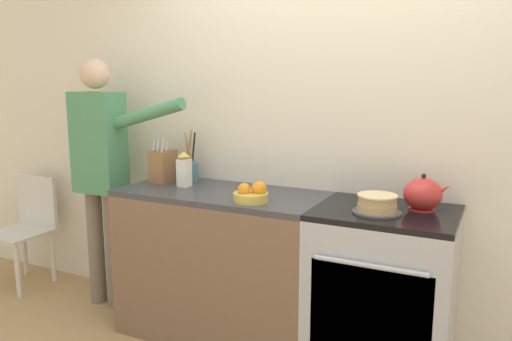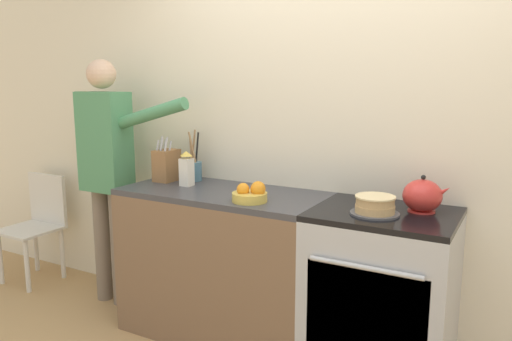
{
  "view_description": "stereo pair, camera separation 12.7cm",
  "coord_description": "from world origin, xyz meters",
  "px_view_note": "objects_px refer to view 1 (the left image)",
  "views": [
    {
      "loc": [
        0.82,
        -2.21,
        1.57
      ],
      "look_at": [
        -0.42,
        0.26,
        1.07
      ],
      "focal_mm": 35.0,
      "sensor_mm": 36.0,
      "label": 1
    },
    {
      "loc": [
        0.93,
        -2.15,
        1.57
      ],
      "look_at": [
        -0.42,
        0.26,
        1.07
      ],
      "focal_mm": 35.0,
      "sensor_mm": 36.0,
      "label": 2
    }
  ],
  "objects_px": {
    "knife_block": "(163,166)",
    "milk_carton": "(184,170)",
    "utensil_crock": "(191,170)",
    "dining_chair": "(28,223)",
    "person_baker": "(101,162)",
    "tea_kettle": "(423,194)",
    "fruit_bowl": "(253,194)",
    "stove_range": "(382,294)",
    "layer_cake": "(377,204)"
  },
  "relations": [
    {
      "from": "knife_block",
      "to": "milk_carton",
      "type": "height_order",
      "value": "knife_block"
    },
    {
      "from": "utensil_crock",
      "to": "dining_chair",
      "type": "bearing_deg",
      "value": -175.43
    },
    {
      "from": "milk_carton",
      "to": "person_baker",
      "type": "relative_size",
      "value": 0.13
    },
    {
      "from": "tea_kettle",
      "to": "knife_block",
      "type": "relative_size",
      "value": 0.8
    },
    {
      "from": "knife_block",
      "to": "fruit_bowl",
      "type": "xyz_separation_m",
      "value": [
        0.76,
        -0.22,
        -0.06
      ]
    },
    {
      "from": "knife_block",
      "to": "stove_range",
      "type": "bearing_deg",
      "value": -3.05
    },
    {
      "from": "person_baker",
      "to": "fruit_bowl",
      "type": "bearing_deg",
      "value": -17.98
    },
    {
      "from": "knife_block",
      "to": "milk_carton",
      "type": "relative_size",
      "value": 1.34
    },
    {
      "from": "milk_carton",
      "to": "stove_range",
      "type": "bearing_deg",
      "value": -0.74
    },
    {
      "from": "knife_block",
      "to": "milk_carton",
      "type": "distance_m",
      "value": 0.22
    },
    {
      "from": "person_baker",
      "to": "dining_chair",
      "type": "xyz_separation_m",
      "value": [
        -0.83,
        0.05,
        -0.55
      ]
    },
    {
      "from": "tea_kettle",
      "to": "person_baker",
      "type": "distance_m",
      "value": 2.08
    },
    {
      "from": "knife_block",
      "to": "tea_kettle",
      "type": "bearing_deg",
      "value": 0.51
    },
    {
      "from": "person_baker",
      "to": "milk_carton",
      "type": "bearing_deg",
      "value": -10.23
    },
    {
      "from": "tea_kettle",
      "to": "utensil_crock",
      "type": "xyz_separation_m",
      "value": [
        -1.46,
        0.08,
        -0.0
      ]
    },
    {
      "from": "stove_range",
      "to": "knife_block",
      "type": "distance_m",
      "value": 1.56
    },
    {
      "from": "fruit_bowl",
      "to": "person_baker",
      "type": "xyz_separation_m",
      "value": [
        -1.23,
        0.15,
        0.06
      ]
    },
    {
      "from": "knife_block",
      "to": "utensil_crock",
      "type": "xyz_separation_m",
      "value": [
        0.16,
        0.09,
        -0.03
      ]
    },
    {
      "from": "layer_cake",
      "to": "person_baker",
      "type": "relative_size",
      "value": 0.14
    },
    {
      "from": "knife_block",
      "to": "dining_chair",
      "type": "bearing_deg",
      "value": -178.92
    },
    {
      "from": "person_baker",
      "to": "knife_block",
      "type": "bearing_deg",
      "value": -2.35
    },
    {
      "from": "tea_kettle",
      "to": "milk_carton",
      "type": "height_order",
      "value": "milk_carton"
    },
    {
      "from": "layer_cake",
      "to": "person_baker",
      "type": "bearing_deg",
      "value": 177.48
    },
    {
      "from": "layer_cake",
      "to": "tea_kettle",
      "type": "bearing_deg",
      "value": 41.08
    },
    {
      "from": "fruit_bowl",
      "to": "dining_chair",
      "type": "height_order",
      "value": "fruit_bowl"
    },
    {
      "from": "fruit_bowl",
      "to": "dining_chair",
      "type": "xyz_separation_m",
      "value": [
        -2.06,
        0.2,
        -0.49
      ]
    },
    {
      "from": "stove_range",
      "to": "utensil_crock",
      "type": "height_order",
      "value": "utensil_crock"
    },
    {
      "from": "stove_range",
      "to": "knife_block",
      "type": "xyz_separation_m",
      "value": [
        -1.45,
        0.08,
        0.56
      ]
    },
    {
      "from": "fruit_bowl",
      "to": "person_baker",
      "type": "height_order",
      "value": "person_baker"
    },
    {
      "from": "utensil_crock",
      "to": "milk_carton",
      "type": "bearing_deg",
      "value": -70.99
    },
    {
      "from": "person_baker",
      "to": "dining_chair",
      "type": "height_order",
      "value": "person_baker"
    },
    {
      "from": "stove_range",
      "to": "knife_block",
      "type": "height_order",
      "value": "knife_block"
    },
    {
      "from": "stove_range",
      "to": "fruit_bowl",
      "type": "relative_size",
      "value": 4.76
    },
    {
      "from": "layer_cake",
      "to": "fruit_bowl",
      "type": "relative_size",
      "value": 1.25
    },
    {
      "from": "layer_cake",
      "to": "milk_carton",
      "type": "bearing_deg",
      "value": 175.66
    },
    {
      "from": "fruit_bowl",
      "to": "dining_chair",
      "type": "relative_size",
      "value": 0.23
    },
    {
      "from": "knife_block",
      "to": "person_baker",
      "type": "distance_m",
      "value": 0.47
    },
    {
      "from": "stove_range",
      "to": "fruit_bowl",
      "type": "xyz_separation_m",
      "value": [
        -0.69,
        -0.14,
        0.5
      ]
    },
    {
      "from": "milk_carton",
      "to": "layer_cake",
      "type": "bearing_deg",
      "value": -4.34
    },
    {
      "from": "tea_kettle",
      "to": "milk_carton",
      "type": "xyz_separation_m",
      "value": [
        -1.41,
        -0.08,
        0.02
      ]
    },
    {
      "from": "utensil_crock",
      "to": "dining_chair",
      "type": "height_order",
      "value": "utensil_crock"
    },
    {
      "from": "knife_block",
      "to": "person_baker",
      "type": "height_order",
      "value": "person_baker"
    },
    {
      "from": "utensil_crock",
      "to": "fruit_bowl",
      "type": "relative_size",
      "value": 1.74
    },
    {
      "from": "layer_cake",
      "to": "milk_carton",
      "type": "relative_size",
      "value": 1.1
    },
    {
      "from": "layer_cake",
      "to": "dining_chair",
      "type": "xyz_separation_m",
      "value": [
        -2.72,
        0.13,
        -0.49
      ]
    },
    {
      "from": "utensil_crock",
      "to": "person_baker",
      "type": "xyz_separation_m",
      "value": [
        -0.62,
        -0.16,
        0.03
      ]
    },
    {
      "from": "tea_kettle",
      "to": "knife_block",
      "type": "bearing_deg",
      "value": -179.49
    },
    {
      "from": "layer_cake",
      "to": "fruit_bowl",
      "type": "bearing_deg",
      "value": -174.23
    },
    {
      "from": "tea_kettle",
      "to": "person_baker",
      "type": "height_order",
      "value": "person_baker"
    },
    {
      "from": "dining_chair",
      "to": "tea_kettle",
      "type": "bearing_deg",
      "value": -19.59
    }
  ]
}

